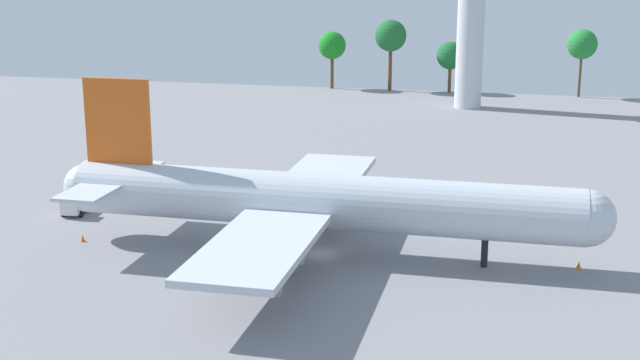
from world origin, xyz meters
The scene contains 8 objects.
ground_plane centered at (0.00, 0.00, 0.00)m, with size 237.13×237.13×0.00m, color gray.
cargo_airplane centered at (-0.28, 0.00, 5.77)m, with size 59.28×47.93×18.09m.
maintenance_van centered at (-5.52, 20.76, 1.14)m, with size 5.22×2.70×2.46m.
baggage_tug centered at (-32.65, 7.43, 1.21)m, with size 2.98×5.21×2.46m.
safety_cone_nose centered at (26.68, 1.40, 0.42)m, with size 0.59×0.59×0.84m, color orange.
safety_cone_tail centered at (-26.68, -2.17, 0.38)m, with size 0.54×0.54×0.77m, color orange.
control_tower centered at (8.98, 97.18, 20.65)m, with size 10.60×10.60×34.77m.
tree_line_backdrop centered at (5.51, 117.35, 11.07)m, with size 96.01×7.41×16.62m.
Camera 1 is at (20.04, -84.90, 30.74)m, focal length 48.41 mm.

